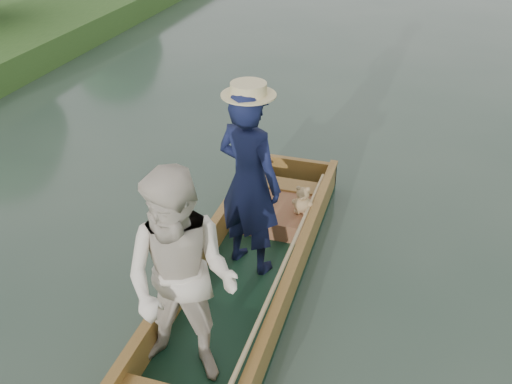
# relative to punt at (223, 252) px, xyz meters

# --- Properties ---
(ground) EXTENTS (120.00, 120.00, 0.00)m
(ground) POSITION_rel_punt_xyz_m (0.05, 0.27, -0.80)
(ground) COLOR #283D30
(ground) RESTS_ON ground
(punt) EXTENTS (1.15, 5.00, 2.13)m
(punt) POSITION_rel_punt_xyz_m (0.00, 0.00, 0.00)
(punt) COLOR black
(punt) RESTS_ON ground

